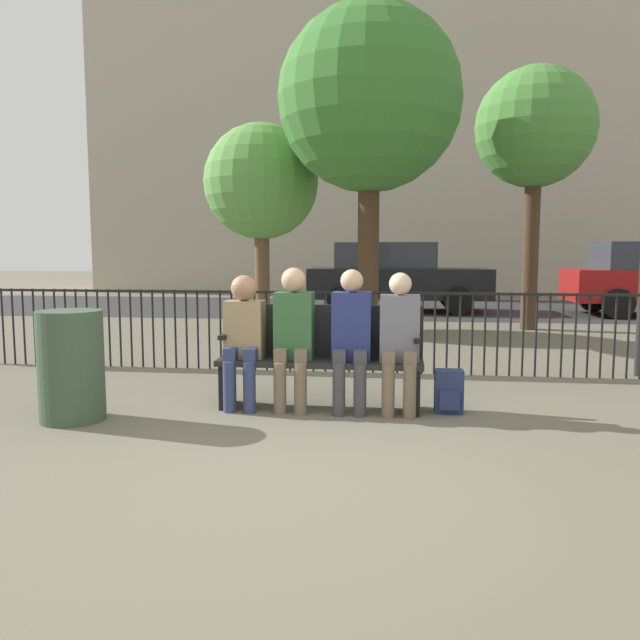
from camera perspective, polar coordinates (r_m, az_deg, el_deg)
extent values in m
plane|color=#605B4C|center=(4.02, -3.21, -14.11)|extent=(80.00, 80.00, 0.00)
cube|color=black|center=(5.56, 0.00, -3.85)|extent=(1.82, 0.45, 0.05)
cube|color=black|center=(5.71, 0.25, -0.94)|extent=(1.82, 0.05, 0.47)
cube|color=black|center=(5.77, -8.45, -5.82)|extent=(0.06, 0.38, 0.40)
cube|color=black|center=(5.56, 8.77, -6.28)|extent=(0.06, 0.38, 0.40)
cube|color=black|center=(5.69, -8.52, -1.38)|extent=(0.06, 0.38, 0.04)
cube|color=black|center=(5.48, 8.85, -1.68)|extent=(0.06, 0.38, 0.04)
cylinder|color=navy|center=(5.53, -8.30, -6.07)|extent=(0.11, 0.11, 0.45)
cylinder|color=navy|center=(5.49, -6.47, -6.14)|extent=(0.11, 0.11, 0.45)
cube|color=navy|center=(5.58, -8.06, -3.09)|extent=(0.11, 0.20, 0.12)
cube|color=navy|center=(5.53, -6.26, -3.14)|extent=(0.11, 0.20, 0.12)
cube|color=#997F59|center=(5.64, -6.89, -0.84)|extent=(0.34, 0.22, 0.51)
sphere|color=#A37556|center=(5.59, -6.99, 2.92)|extent=(0.23, 0.23, 0.23)
cylinder|color=brown|center=(5.43, -3.68, -6.25)|extent=(0.11, 0.11, 0.45)
cylinder|color=brown|center=(5.40, -1.80, -6.31)|extent=(0.11, 0.11, 0.45)
cube|color=brown|center=(5.48, -3.50, -3.21)|extent=(0.11, 0.20, 0.12)
cube|color=brown|center=(5.45, -1.64, -3.26)|extent=(0.11, 0.20, 0.12)
cube|color=#335B33|center=(5.54, -2.37, -0.51)|extent=(0.34, 0.22, 0.59)
sphere|color=tan|center=(5.49, -2.43, 3.68)|extent=(0.22, 0.22, 0.22)
cylinder|color=#3D3D42|center=(5.36, 1.74, -6.41)|extent=(0.11, 0.11, 0.45)
cylinder|color=#3D3D42|center=(5.35, 3.67, -6.45)|extent=(0.11, 0.11, 0.45)
cube|color=#3D3D42|center=(5.41, 1.85, -3.33)|extent=(0.11, 0.20, 0.12)
cube|color=#3D3D42|center=(5.39, 3.76, -3.36)|extent=(0.11, 0.20, 0.12)
cube|color=navy|center=(5.48, 2.92, -0.56)|extent=(0.34, 0.22, 0.60)
sphere|color=tan|center=(5.43, 2.93, 3.60)|extent=(0.20, 0.20, 0.20)
cylinder|color=brown|center=(5.34, 6.25, -6.50)|extent=(0.11, 0.11, 0.45)
cylinder|color=brown|center=(5.34, 8.20, -6.52)|extent=(0.11, 0.11, 0.45)
cube|color=brown|center=(5.38, 6.31, -3.40)|extent=(0.11, 0.20, 0.12)
cube|color=brown|center=(5.38, 8.23, -3.43)|extent=(0.11, 0.20, 0.12)
cube|color=slate|center=(5.47, 7.30, -0.74)|extent=(0.34, 0.22, 0.58)
sphere|color=beige|center=(5.41, 7.36, 3.29)|extent=(0.19, 0.19, 0.19)
cube|color=navy|center=(5.59, 11.69, -6.39)|extent=(0.25, 0.17, 0.38)
cube|color=navy|center=(5.50, 11.76, -7.21)|extent=(0.17, 0.04, 0.17)
cylinder|color=black|center=(8.74, -27.00, -0.51)|extent=(0.02, 0.02, 0.95)
cylinder|color=black|center=(8.66, -26.23, -0.53)|extent=(0.02, 0.02, 0.95)
cylinder|color=black|center=(8.58, -25.45, -0.55)|extent=(0.02, 0.02, 0.95)
cylinder|color=black|center=(8.51, -24.66, -0.57)|extent=(0.02, 0.02, 0.95)
cylinder|color=black|center=(8.43, -23.85, -0.58)|extent=(0.02, 0.02, 0.95)
cylinder|color=black|center=(8.36, -23.03, -0.60)|extent=(0.02, 0.02, 0.95)
cylinder|color=black|center=(8.29, -22.19, -0.62)|extent=(0.02, 0.02, 0.95)
cylinder|color=black|center=(8.23, -21.34, -0.64)|extent=(0.02, 0.02, 0.95)
cylinder|color=black|center=(8.16, -20.48, -0.66)|extent=(0.02, 0.02, 0.95)
cylinder|color=black|center=(8.10, -19.60, -0.68)|extent=(0.02, 0.02, 0.95)
cylinder|color=black|center=(8.03, -18.71, -0.70)|extent=(0.02, 0.02, 0.95)
cylinder|color=black|center=(7.97, -17.81, -0.72)|extent=(0.02, 0.02, 0.95)
cylinder|color=black|center=(7.92, -16.89, -0.73)|extent=(0.02, 0.02, 0.95)
cylinder|color=black|center=(7.86, -15.96, -0.75)|extent=(0.02, 0.02, 0.95)
cylinder|color=black|center=(7.81, -15.01, -0.77)|extent=(0.02, 0.02, 0.95)
cylinder|color=black|center=(7.75, -14.06, -0.79)|extent=(0.02, 0.02, 0.95)
cylinder|color=black|center=(7.70, -13.09, -0.81)|extent=(0.02, 0.02, 0.95)
cylinder|color=black|center=(7.66, -12.10, -0.83)|extent=(0.02, 0.02, 0.95)
cylinder|color=black|center=(7.61, -11.11, -0.85)|extent=(0.02, 0.02, 0.95)
cylinder|color=black|center=(7.57, -10.10, -0.87)|extent=(0.02, 0.02, 0.95)
cylinder|color=black|center=(7.53, -9.09, -0.89)|extent=(0.02, 0.02, 0.95)
cylinder|color=black|center=(7.49, -8.06, -0.91)|extent=(0.02, 0.02, 0.95)
cylinder|color=black|center=(7.45, -7.02, -0.93)|extent=(0.02, 0.02, 0.95)
cylinder|color=black|center=(7.42, -5.97, -0.95)|extent=(0.02, 0.02, 0.95)
cylinder|color=black|center=(7.39, -4.91, -0.97)|extent=(0.02, 0.02, 0.95)
cylinder|color=black|center=(7.36, -3.85, -0.98)|extent=(0.02, 0.02, 0.95)
cylinder|color=black|center=(7.34, -2.78, -1.00)|extent=(0.02, 0.02, 0.95)
cylinder|color=black|center=(7.31, -1.70, -1.02)|extent=(0.02, 0.02, 0.95)
cylinder|color=black|center=(7.29, -0.61, -1.04)|extent=(0.02, 0.02, 0.95)
cylinder|color=black|center=(7.28, 0.48, -1.06)|extent=(0.02, 0.02, 0.95)
cylinder|color=black|center=(7.26, 1.58, -1.07)|extent=(0.02, 0.02, 0.95)
cylinder|color=black|center=(7.25, 2.68, -1.09)|extent=(0.02, 0.02, 0.95)
cylinder|color=black|center=(7.24, 3.79, -1.11)|extent=(0.02, 0.02, 0.95)
cylinder|color=black|center=(7.23, 4.89, -1.12)|extent=(0.02, 0.02, 0.95)
cylinder|color=black|center=(7.23, 6.00, -1.14)|extent=(0.02, 0.02, 0.95)
cylinder|color=black|center=(7.23, 7.11, -1.15)|extent=(0.02, 0.02, 0.95)
cylinder|color=black|center=(7.23, 8.22, -1.17)|extent=(0.02, 0.02, 0.95)
cylinder|color=black|center=(7.23, 9.33, -1.18)|extent=(0.02, 0.02, 0.95)
cylinder|color=black|center=(7.24, 10.44, -1.20)|extent=(0.02, 0.02, 0.95)
cylinder|color=black|center=(7.25, 11.55, -1.21)|extent=(0.02, 0.02, 0.95)
cylinder|color=black|center=(7.26, 12.65, -1.23)|extent=(0.02, 0.02, 0.95)
cylinder|color=black|center=(7.27, 13.75, -1.24)|extent=(0.02, 0.02, 0.95)
cylinder|color=black|center=(7.29, 14.84, -1.25)|extent=(0.02, 0.02, 0.95)
cylinder|color=black|center=(7.31, 15.93, -1.26)|extent=(0.02, 0.02, 0.95)
cylinder|color=black|center=(7.33, 17.01, -1.27)|extent=(0.02, 0.02, 0.95)
cylinder|color=black|center=(7.36, 18.09, -1.28)|extent=(0.02, 0.02, 0.95)
cylinder|color=black|center=(7.38, 19.15, -1.29)|extent=(0.02, 0.02, 0.95)
cylinder|color=black|center=(7.41, 20.21, -1.30)|extent=(0.02, 0.02, 0.95)
cylinder|color=black|center=(7.45, 21.26, -1.31)|extent=(0.02, 0.02, 0.95)
cylinder|color=black|center=(7.48, 22.30, -1.32)|extent=(0.02, 0.02, 0.95)
cylinder|color=black|center=(7.52, 23.33, -1.33)|extent=(0.02, 0.02, 0.95)
cylinder|color=black|center=(7.56, 24.35, -1.34)|extent=(0.02, 0.02, 0.95)
cylinder|color=black|center=(7.60, 25.36, -1.34)|extent=(0.02, 0.02, 0.95)
cylinder|color=black|center=(7.65, 26.36, -1.35)|extent=(0.02, 0.02, 0.95)
cube|color=black|center=(7.21, 1.75, 2.51)|extent=(9.00, 0.03, 0.03)
cylinder|color=#422D1E|center=(11.87, 18.71, 6.41)|extent=(0.28, 0.28, 3.01)
sphere|color=#478438|center=(12.07, 19.07, 16.32)|extent=(2.09, 2.09, 2.09)
cylinder|color=#422D1E|center=(10.13, 4.44, 6.77)|extent=(0.34, 0.34, 3.00)
sphere|color=#38752D|center=(10.41, 4.55, 19.51)|extent=(2.90, 2.90, 2.90)
cylinder|color=brown|center=(11.49, -5.31, 4.45)|extent=(0.27, 0.27, 2.09)
sphere|color=#569342|center=(11.55, -5.39, 12.48)|extent=(2.07, 2.07, 2.07)
cube|color=#2B2B2D|center=(15.78, 4.73, 1.14)|extent=(24.00, 6.00, 0.01)
cube|color=black|center=(14.87, 7.26, 3.37)|extent=(4.20, 1.70, 0.70)
cube|color=#2D333D|center=(14.86, 6.08, 5.89)|extent=(2.31, 1.56, 0.60)
cylinder|color=black|center=(14.09, 12.54, 1.69)|extent=(0.64, 0.20, 0.64)
cylinder|color=black|center=(15.82, 11.97, 2.18)|extent=(0.64, 0.20, 0.64)
cylinder|color=black|center=(14.09, 1.93, 1.83)|extent=(0.64, 0.20, 0.64)
cylinder|color=black|center=(15.82, 2.52, 2.31)|extent=(0.64, 0.20, 0.64)
cylinder|color=black|center=(14.41, 25.62, 1.32)|extent=(0.64, 0.20, 0.64)
cylinder|color=black|center=(16.06, 23.68, 1.85)|extent=(0.64, 0.20, 0.64)
cube|color=#B2A893|center=(24.72, 5.82, 22.55)|extent=(20.00, 6.00, 16.72)
cylinder|color=#384C38|center=(5.57, -21.80, -3.90)|extent=(0.53, 0.53, 0.92)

